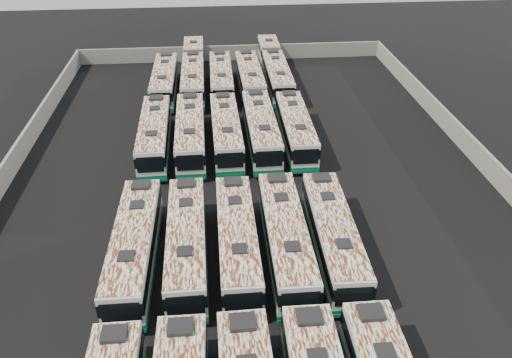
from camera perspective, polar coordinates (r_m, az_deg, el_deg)
name	(u,v)px	position (r m, az deg, el deg)	size (l,w,h in m)	color
ground	(253,195)	(44.55, -0.40, -1.81)	(140.00, 140.00, 0.00)	black
perimeter_wall	(252,184)	(43.94, -0.41, -0.63)	(45.20, 73.20, 2.20)	gray
bus_midfront_far_left	(135,246)	(36.96, -13.68, -7.50)	(2.93, 13.21, 3.72)	beige
bus_midfront_left	(187,242)	(36.67, -7.90, -7.20)	(2.93, 12.93, 3.63)	beige
bus_midfront_center	(237,240)	(36.56, -2.15, -7.00)	(2.74, 12.88, 3.63)	beige
bus_midfront_right	(286,238)	(36.70, 3.40, -6.74)	(2.88, 13.31, 3.75)	beige
bus_midfront_far_right	(333,236)	(37.36, 8.82, -6.41)	(3.04, 13.02, 3.66)	beige
bus_midback_far_left	(155,135)	(51.50, -11.51, 4.99)	(3.05, 13.18, 3.70)	beige
bus_midback_left	(191,133)	(51.23, -7.49, 5.27)	(2.99, 13.34, 3.75)	beige
bus_midback_center	(226,131)	(51.24, -3.44, 5.47)	(3.01, 13.11, 3.68)	beige
bus_midback_right	(261,129)	(51.45, 0.58, 5.71)	(2.96, 13.49, 3.80)	beige
bus_midback_far_right	(296,129)	(51.92, 4.55, 5.77)	(2.89, 12.95, 3.64)	beige
bus_back_far_left	(165,81)	(64.87, -10.41, 10.94)	(2.78, 13.04, 3.67)	beige
bus_back_left	(193,70)	(67.95, -7.16, 12.22)	(2.84, 20.37, 3.69)	beige
bus_back_center	(221,79)	(64.77, -4.00, 11.35)	(2.77, 12.94, 3.65)	beige
bus_back_right	(250,78)	(64.74, -0.69, 11.43)	(2.99, 13.08, 3.67)	beige
bus_back_far_right	(274,68)	(68.50, 2.12, 12.60)	(2.85, 20.12, 3.65)	beige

